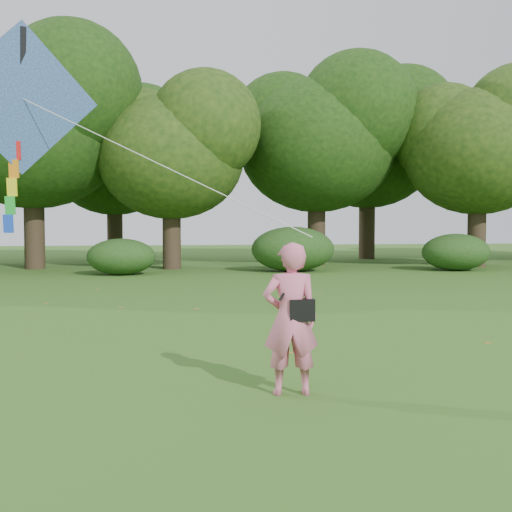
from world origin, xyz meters
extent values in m
plane|color=#265114|center=(0.00, 0.00, 0.00)|extent=(100.00, 100.00, 0.00)
imported|color=#DC6788|center=(-0.86, -0.98, 0.91)|extent=(0.69, 0.47, 1.82)
cube|color=black|center=(-0.74, -1.01, 1.02)|extent=(0.30, 0.20, 0.26)
cylinder|color=black|center=(-0.86, -1.02, 1.37)|extent=(0.33, 0.14, 0.47)
cube|color=#2968B3|center=(-4.31, 1.11, 3.80)|extent=(2.01, 0.81, 2.14)
cube|color=black|center=(-4.31, 1.14, 3.80)|extent=(0.20, 0.29, 1.95)
cylinder|color=white|center=(-2.46, 0.04, 2.84)|extent=(3.72, 2.15, 1.94)
cube|color=red|center=(-4.41, 1.13, 3.07)|extent=(0.14, 0.06, 0.26)
cube|color=orange|center=(-4.44, 1.13, 2.81)|extent=(0.14, 0.06, 0.26)
cube|color=yellow|center=(-4.47, 1.13, 2.55)|extent=(0.14, 0.06, 0.26)
cube|color=green|center=(-4.50, 1.13, 2.29)|extent=(0.14, 0.06, 0.26)
cube|color=blue|center=(-4.53, 1.13, 2.03)|extent=(0.14, 0.06, 0.26)
cylinder|color=#3A2D1E|center=(-8.00, 21.00, 1.92)|extent=(0.88, 0.88, 3.85)
ellipsoid|color=#1E3F11|center=(-8.00, 21.00, 6.05)|extent=(8.00, 8.00, 6.80)
cylinder|color=#3A2D1E|center=(-2.00, 20.00, 1.57)|extent=(0.80, 0.80, 3.15)
ellipsoid|color=#1E3F11|center=(-2.00, 20.00, 4.91)|extent=(6.40, 6.40, 5.44)
cylinder|color=#3A2D1E|center=(5.00, 22.00, 1.84)|extent=(0.86, 0.86, 3.67)
ellipsoid|color=#1E3F11|center=(5.00, 22.00, 5.76)|extent=(7.60, 7.60, 6.46)
cylinder|color=#3A2D1E|center=(12.00, 19.50, 1.72)|extent=(0.83, 0.83, 3.43)
ellipsoid|color=#1E3F11|center=(12.00, 19.50, 5.30)|extent=(6.80, 6.80, 5.78)
cylinder|color=#3A2D1E|center=(-5.00, 27.50, 1.75)|extent=(0.84, 0.84, 3.50)
ellipsoid|color=#1E3F11|center=(-5.00, 27.50, 5.43)|extent=(7.00, 7.00, 5.95)
cylinder|color=#3A2D1E|center=(9.00, 26.50, 2.01)|extent=(0.90, 0.90, 4.02)
ellipsoid|color=#1E3F11|center=(9.00, 26.50, 6.17)|extent=(7.80, 7.80, 6.63)
ellipsoid|color=#264919|center=(-4.00, 17.10, 0.71)|extent=(2.66, 2.09, 1.42)
ellipsoid|color=#264919|center=(3.00, 17.90, 0.94)|extent=(3.50, 2.75, 1.88)
ellipsoid|color=#264919|center=(10.00, 17.40, 0.79)|extent=(2.94, 2.31, 1.58)
cube|color=olive|center=(-3.39, 7.31, 0.00)|extent=(0.14, 0.11, 0.01)
cube|color=olive|center=(-4.37, 11.72, 0.00)|extent=(0.08, 0.12, 0.01)
cube|color=olive|center=(-1.59, 6.75, 0.00)|extent=(0.14, 0.11, 0.01)
cube|color=olive|center=(2.10, 9.51, 0.00)|extent=(0.14, 0.14, 0.01)
cube|color=olive|center=(3.11, 1.74, 0.00)|extent=(0.12, 0.09, 0.01)
cube|color=olive|center=(-0.38, 1.39, 0.00)|extent=(0.14, 0.12, 0.01)
cube|color=olive|center=(-5.33, 8.36, 0.00)|extent=(0.14, 0.14, 0.01)
camera|label=1|loc=(-2.34, -8.40, 2.05)|focal=45.00mm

